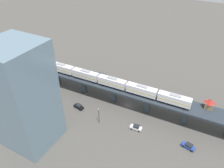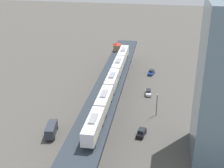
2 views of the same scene
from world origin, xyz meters
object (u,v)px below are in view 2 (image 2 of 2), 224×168
Objects in this scene: street_car_black at (141,132)px; delivery_truck at (51,129)px; street_car_blue at (151,72)px; street_car_white at (148,92)px; subway_train at (112,81)px; signal_hut at (117,46)px; street_lamp at (157,103)px.

street_car_black is 0.62× the size of delivery_truck.
street_car_white is (-0.43, 18.99, 0.00)m from street_car_blue.
subway_train reaches higher than signal_hut.
street_car_black is (-0.72, 44.59, 0.00)m from street_car_blue.
signal_hut reaches higher than street_lamp.
delivery_truck is (22.57, 48.81, 0.82)m from street_car_blue.
signal_hut is at bearing -99.37° from delivery_truck.
street_car_white and street_car_black have the same top height.
street_lamp reaches higher than street_car_blue.
delivery_truck is at bearing 10.26° from street_car_black.
subway_train is 13.34× the size of street_car_blue.
subway_train is at bearing 57.89° from street_car_white.
street_lamp is at bearing 116.98° from signal_hut.
street_car_blue is at bearing -114.82° from delivery_truck.
street_car_black is (-0.28, 25.60, 0.00)m from street_car_white.
subway_train is 18.37× the size of signal_hut.
street_car_black is 0.67× the size of street_lamp.
subway_train is 17.29m from street_car_black.
subway_train is at bearing -132.69° from delivery_truck.
delivery_truck is (8.47, 51.33, -8.17)m from signal_hut.
street_lamp is (-13.04, -1.42, -6.57)m from subway_train.
street_lamp is (-17.99, 35.35, -5.83)m from signal_hut.
street_car_black is at bearing 90.92° from street_car_blue.
street_car_blue is at bearing -88.69° from street_car_white.
street_car_blue is 33.21m from street_lamp.
subway_train reaches higher than street_car_white.
signal_hut is 0.73× the size of street_car_blue.
street_car_white is 14.61m from street_lamp.
street_car_blue is 44.60m from street_car_black.
street_car_black is at bearing 90.63° from street_car_white.
delivery_truck is 1.08× the size of street_lamp.
street_lamp is (-3.90, 32.83, 3.17)m from street_car_blue.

